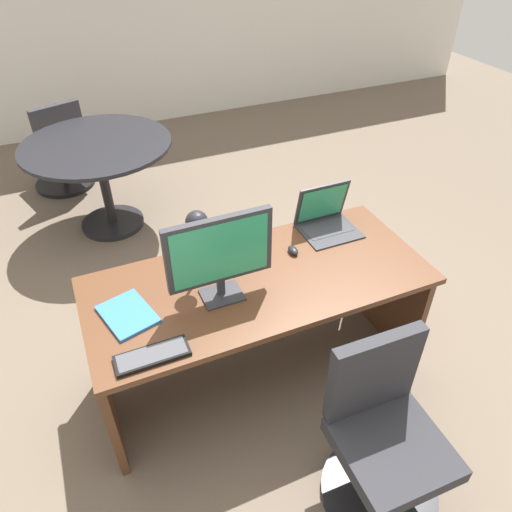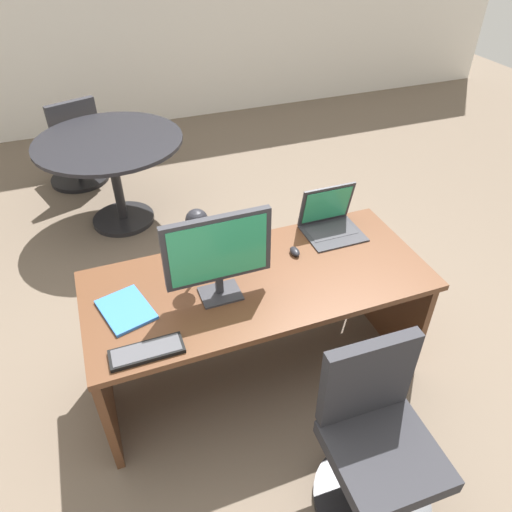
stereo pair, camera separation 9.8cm
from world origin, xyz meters
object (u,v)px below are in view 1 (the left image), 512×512
at_px(monitor, 220,253).
at_px(laptop, 325,215).
at_px(desk, 255,302).
at_px(meeting_table, 100,165).
at_px(office_chair, 383,443).
at_px(meeting_chair_near, 61,156).
at_px(keyboard, 152,356).
at_px(mouse, 293,250).
at_px(desk_lamp, 197,231).
at_px(book, 128,314).

height_order(monitor, laptop, monitor).
height_order(desk, meeting_table, meeting_table).
relative_size(monitor, office_chair, 0.58).
xyz_separation_m(meeting_table, meeting_chair_near, (-0.28, 0.84, -0.25)).
height_order(desk, laptop, laptop).
height_order(desk, keyboard, keyboard).
distance_m(laptop, office_chair, 1.28).
distance_m(desk, mouse, 0.36).
distance_m(desk_lamp, meeting_chair_near, 2.82).
bearing_deg(desk_lamp, meeting_chair_near, 101.46).
relative_size(book, meeting_table, 0.28).
xyz_separation_m(desk, book, (-0.68, -0.05, 0.22)).
relative_size(monitor, desk_lamp, 1.27).
height_order(book, meeting_chair_near, meeting_chair_near).
distance_m(laptop, desk_lamp, 0.87).
distance_m(office_chair, meeting_chair_near, 3.82).
xyz_separation_m(monitor, laptop, (0.77, 0.33, -0.19)).
distance_m(keyboard, office_chair, 1.11).
height_order(desk, mouse, mouse).
height_order(desk, desk_lamp, desk_lamp).
relative_size(laptop, desk_lamp, 0.80).
distance_m(desk_lamp, office_chair, 1.31).
height_order(desk_lamp, meeting_chair_near, desk_lamp).
height_order(book, office_chair, office_chair).
height_order(monitor, desk_lamp, monitor).
bearing_deg(keyboard, office_chair, -33.29).
bearing_deg(desk_lamp, keyboard, -130.70).
height_order(keyboard, book, keyboard).
bearing_deg(mouse, book, -172.70).
bearing_deg(desk, book, -175.88).
bearing_deg(meeting_chair_near, meeting_table, -71.35).
xyz_separation_m(desk, meeting_table, (-0.53, 1.91, 0.05)).
relative_size(mouse, desk_lamp, 0.21).
height_order(monitor, mouse, monitor).
height_order(keyboard, meeting_table, meeting_table).
height_order(mouse, book, mouse).
xyz_separation_m(mouse, meeting_chair_near, (-1.08, 2.68, -0.42)).
bearing_deg(monitor, desk, 24.52).
relative_size(desk, book, 5.52).
bearing_deg(meeting_chair_near, keyboard, -86.71).
distance_m(laptop, meeting_chair_near, 2.90).
xyz_separation_m(mouse, desk_lamp, (-0.53, 0.00, 0.28)).
distance_m(desk, monitor, 0.54).
bearing_deg(monitor, keyboard, -149.07).
height_order(monitor, meeting_chair_near, monitor).
bearing_deg(desk, meeting_table, 105.54).
height_order(monitor, office_chair, monitor).
distance_m(laptop, meeting_table, 2.01).
xyz_separation_m(keyboard, meeting_table, (0.11, 2.26, -0.17)).
bearing_deg(mouse, keyboard, -154.85).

